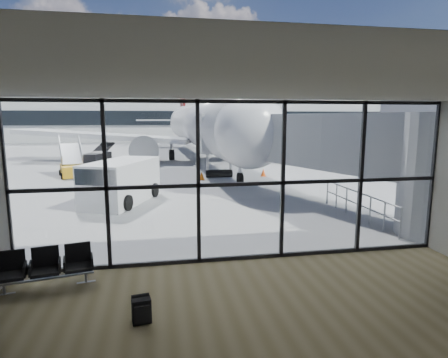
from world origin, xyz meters
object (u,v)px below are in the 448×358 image
object	(u,v)px
airliner	(201,126)
seating_row	(46,266)
belt_loader	(97,158)
mobile_stairs	(73,169)
backpack	(142,310)
service_van	(120,181)

from	to	relation	value
airliner	seating_row	bearing A→B (deg)	-105.92
belt_loader	mobile_stairs	size ratio (longest dim) A/B	1.23
airliner	backpack	bearing A→B (deg)	-100.80
belt_loader	backpack	bearing A→B (deg)	-61.17
service_van	airliner	bearing A→B (deg)	94.76
seating_row	service_van	world-z (taller)	service_van
service_van	mobile_stairs	xyz separation A→B (m)	(-4.02, 9.07, -0.51)
service_van	belt_loader	bearing A→B (deg)	124.70
airliner	belt_loader	bearing A→B (deg)	-158.88
airliner	mobile_stairs	xyz separation A→B (m)	(-10.22, -10.27, -2.67)
seating_row	mobile_stairs	world-z (taller)	mobile_stairs
airliner	mobile_stairs	size ratio (longest dim) A/B	11.99
service_van	backpack	bearing A→B (deg)	-60.55
seating_row	service_van	xyz separation A→B (m)	(0.97, 8.99, 0.50)
service_van	seating_row	bearing A→B (deg)	-73.58
backpack	service_van	distance (m)	11.18
airliner	belt_loader	xyz separation A→B (m)	(-9.50, -4.00, -2.58)
seating_row	service_van	size ratio (longest dim) A/B	0.43
seating_row	airliner	distance (m)	29.34
seating_row	backpack	world-z (taller)	seating_row
seating_row	mobile_stairs	distance (m)	18.32
backpack	mobile_stairs	distance (m)	20.84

